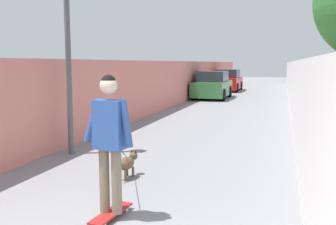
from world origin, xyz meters
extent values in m
plane|color=gray|center=(14.00, 0.00, 0.00)|extent=(80.00, 80.00, 0.00)
cube|color=#CC726B|center=(12.00, 2.71, 1.04)|extent=(48.00, 0.30, 2.08)
cube|color=white|center=(12.00, -2.71, 1.03)|extent=(48.00, 0.30, 2.06)
cylinder|color=#4C4C51|center=(5.28, 2.16, 1.93)|extent=(0.12, 0.12, 3.86)
cube|color=maroon|center=(2.31, -0.20, 0.07)|extent=(0.82, 0.28, 0.02)
cylinder|color=beige|center=(2.59, -0.16, 0.03)|extent=(0.06, 0.04, 0.06)
cylinder|color=beige|center=(2.58, -0.30, 0.03)|extent=(0.06, 0.04, 0.06)
cylinder|color=beige|center=(2.04, -0.10, 0.03)|extent=(0.06, 0.04, 0.06)
cylinder|color=#726651|center=(2.32, -0.11, 0.50)|extent=(0.14, 0.14, 0.83)
cylinder|color=#726651|center=(2.30, -0.29, 0.50)|extent=(0.14, 0.14, 0.83)
cube|color=#2D5199|center=(2.31, -0.20, 1.23)|extent=(0.26, 0.40, 0.62)
cylinder|color=#2D5199|center=(2.33, 0.04, 1.26)|extent=(0.12, 0.29, 0.58)
cylinder|color=#2D5199|center=(2.28, -0.44, 1.25)|extent=(0.11, 0.18, 0.59)
sphere|color=beige|center=(2.31, -0.20, 1.72)|extent=(0.22, 0.22, 0.22)
sphere|color=black|center=(2.31, -0.20, 1.75)|extent=(0.19, 0.19, 0.19)
ellipsoid|color=brown|center=(3.95, 0.28, 0.27)|extent=(0.44, 0.26, 0.22)
sphere|color=brown|center=(4.22, 0.26, 0.34)|extent=(0.15, 0.15, 0.15)
cone|color=black|center=(4.22, 0.30, 0.42)|extent=(0.05, 0.05, 0.06)
cone|color=black|center=(4.21, 0.22, 0.42)|extent=(0.05, 0.05, 0.06)
cylinder|color=brown|center=(4.09, 0.33, 0.09)|extent=(0.04, 0.04, 0.18)
cylinder|color=brown|center=(4.08, 0.21, 0.09)|extent=(0.04, 0.04, 0.18)
cylinder|color=brown|center=(3.82, 0.36, 0.09)|extent=(0.04, 0.04, 0.18)
cylinder|color=brown|center=(3.81, 0.24, 0.09)|extent=(0.04, 0.04, 0.18)
cylinder|color=brown|center=(3.69, 0.31, 0.35)|extent=(0.14, 0.04, 0.13)
cylinder|color=black|center=(3.13, 0.04, 0.73)|extent=(1.65, 0.50, 0.66)
cube|color=#336B38|center=(19.40, 1.56, 0.56)|extent=(4.07, 1.70, 0.80)
cube|color=#262B33|center=(19.40, 1.56, 1.24)|extent=(2.12, 1.50, 0.60)
cylinder|color=black|center=(20.66, 2.35, 0.32)|extent=(0.64, 0.22, 0.64)
cylinder|color=black|center=(20.66, 0.77, 0.32)|extent=(0.64, 0.22, 0.64)
cylinder|color=black|center=(18.13, 2.35, 0.32)|extent=(0.64, 0.22, 0.64)
cylinder|color=black|center=(18.13, 0.77, 0.32)|extent=(0.64, 0.22, 0.64)
cube|color=#B71414|center=(25.56, 1.56, 0.56)|extent=(4.15, 1.70, 0.80)
cube|color=#262B33|center=(25.56, 1.56, 1.24)|extent=(2.16, 1.50, 0.60)
cylinder|color=black|center=(26.85, 2.35, 0.32)|extent=(0.64, 0.22, 0.64)
cylinder|color=black|center=(26.85, 0.77, 0.32)|extent=(0.64, 0.22, 0.64)
cylinder|color=black|center=(24.27, 2.35, 0.32)|extent=(0.64, 0.22, 0.64)
cylinder|color=black|center=(24.27, 0.77, 0.32)|extent=(0.64, 0.22, 0.64)
camera|label=1|loc=(-1.96, -2.26, 1.99)|focal=40.67mm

